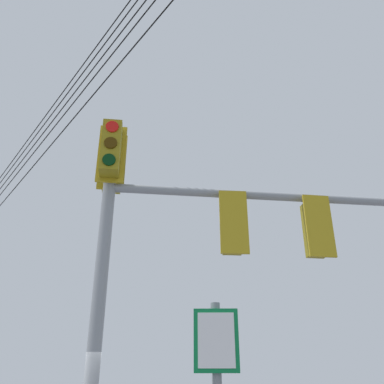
% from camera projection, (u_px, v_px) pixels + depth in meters
% --- Properties ---
extents(signal_mast_assembly, '(2.09, 4.99, 6.04)m').
position_uv_depth(signal_mast_assembly, '(175.00, 229.00, 6.55)').
color(signal_mast_assembly, gray).
rests_on(signal_mast_assembly, ground).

